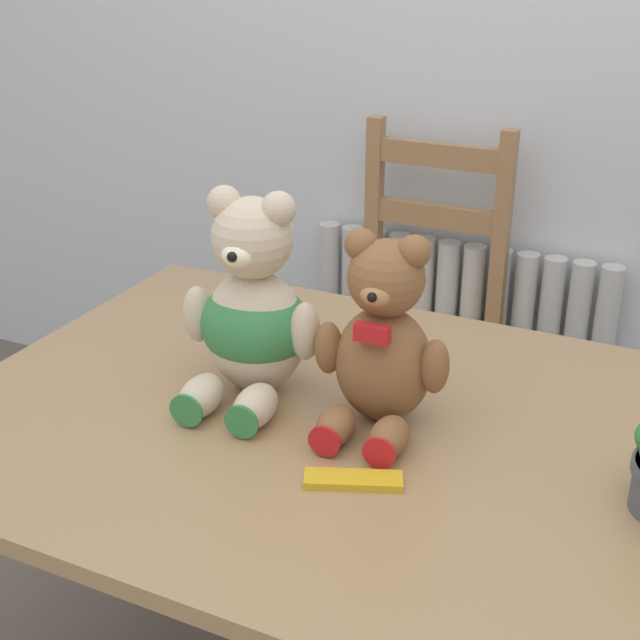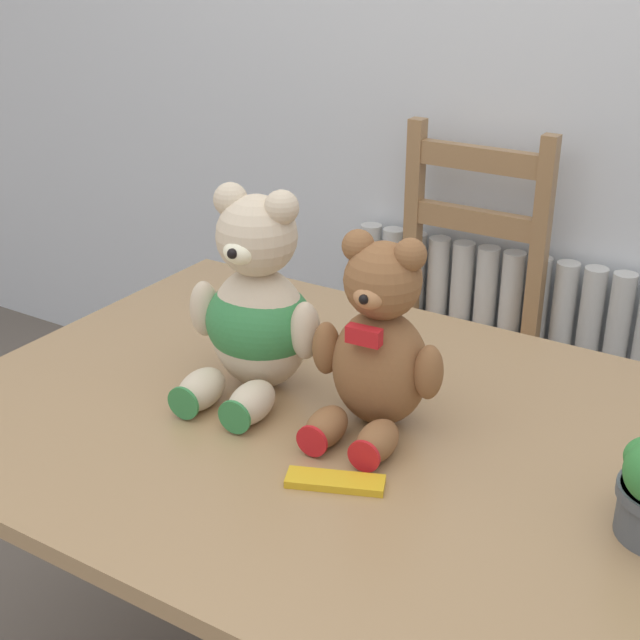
{
  "view_description": "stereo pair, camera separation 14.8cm",
  "coord_description": "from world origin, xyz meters",
  "px_view_note": "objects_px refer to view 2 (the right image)",
  "views": [
    {
      "loc": [
        0.54,
        -0.69,
        1.49
      ],
      "look_at": [
        -0.04,
        0.52,
        0.87
      ],
      "focal_mm": 50.0,
      "sensor_mm": 36.0,
      "label": 1
    },
    {
      "loc": [
        0.67,
        -0.62,
        1.49
      ],
      "look_at": [
        -0.04,
        0.52,
        0.87
      ],
      "focal_mm": 50.0,
      "sensor_mm": 36.0,
      "label": 2
    }
  ],
  "objects_px": {
    "teddy_bear_left": "(256,311)",
    "teddy_bear_right": "(378,347)",
    "wooden_chair_behind": "(446,340)",
    "chocolate_bar": "(335,481)"
  },
  "relations": [
    {
      "from": "wooden_chair_behind",
      "to": "teddy_bear_right",
      "type": "relative_size",
      "value": 3.08
    },
    {
      "from": "wooden_chair_behind",
      "to": "teddy_bear_left",
      "type": "height_order",
      "value": "teddy_bear_left"
    },
    {
      "from": "teddy_bear_right",
      "to": "chocolate_bar",
      "type": "bearing_deg",
      "value": 96.36
    },
    {
      "from": "teddy_bear_right",
      "to": "chocolate_bar",
      "type": "relative_size",
      "value": 2.23
    },
    {
      "from": "teddy_bear_left",
      "to": "wooden_chair_behind",
      "type": "bearing_deg",
      "value": -95.84
    },
    {
      "from": "wooden_chair_behind",
      "to": "chocolate_bar",
      "type": "relative_size",
      "value": 6.88
    },
    {
      "from": "teddy_bear_left",
      "to": "teddy_bear_right",
      "type": "distance_m",
      "value": 0.24
    },
    {
      "from": "wooden_chair_behind",
      "to": "teddy_bear_left",
      "type": "xyz_separation_m",
      "value": [
        -0.01,
        -0.81,
        0.38
      ]
    },
    {
      "from": "teddy_bear_left",
      "to": "teddy_bear_right",
      "type": "relative_size",
      "value": 1.12
    },
    {
      "from": "teddy_bear_right",
      "to": "chocolate_bar",
      "type": "height_order",
      "value": "teddy_bear_right"
    }
  ]
}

